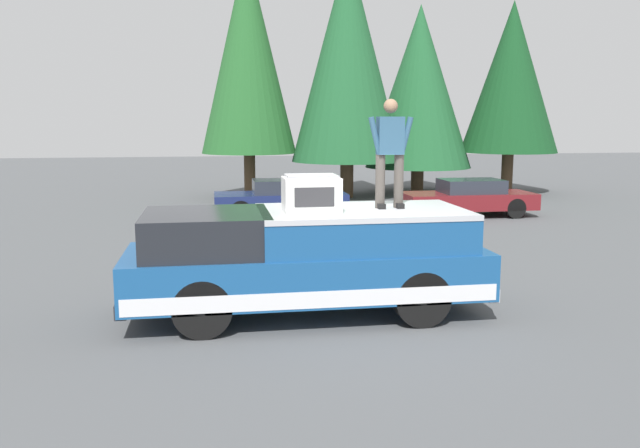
{
  "coord_description": "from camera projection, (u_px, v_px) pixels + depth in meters",
  "views": [
    {
      "loc": [
        -9.81,
        2.12,
        3.03
      ],
      "look_at": [
        0.57,
        0.41,
        1.35
      ],
      "focal_mm": 36.91,
      "sensor_mm": 36.0,
      "label": 1
    }
  ],
  "objects": [
    {
      "name": "parked_car_navy",
      "position": [
        281.0,
        198.0,
        20.61
      ],
      "size": [
        1.64,
        4.1,
        1.16
      ],
      "color": "navy",
      "rests_on": "ground"
    },
    {
      "name": "person_on_truck_bed",
      "position": [
        390.0,
        150.0,
        10.21
      ],
      "size": [
        0.29,
        0.72,
        1.69
      ],
      "color": "#423D38",
      "rests_on": "pickup_truck"
    },
    {
      "name": "conifer_center_left",
      "position": [
        348.0,
        57.0,
        24.89
      ],
      "size": [
        4.28,
        4.28,
        9.36
      ],
      "color": "#4C3826",
      "rests_on": "ground"
    },
    {
      "name": "conifer_center_right",
      "position": [
        248.0,
        53.0,
        24.88
      ],
      "size": [
        3.64,
        3.64,
        9.34
      ],
      "color": "#4C3826",
      "rests_on": "ground"
    },
    {
      "name": "compressor_unit",
      "position": [
        311.0,
        194.0,
        9.86
      ],
      "size": [
        0.65,
        0.84,
        0.56
      ],
      "color": "white",
      "rests_on": "pickup_truck"
    },
    {
      "name": "pickup_truck",
      "position": [
        307.0,
        260.0,
        10.19
      ],
      "size": [
        2.01,
        5.54,
        1.65
      ],
      "color": "navy",
      "rests_on": "ground"
    },
    {
      "name": "conifer_far_left",
      "position": [
        511.0,
        78.0,
        26.63
      ],
      "size": [
        3.91,
        3.91,
        7.73
      ],
      "color": "#4C3826",
      "rests_on": "ground"
    },
    {
      "name": "parked_car_maroon",
      "position": [
        468.0,
        198.0,
        20.7
      ],
      "size": [
        1.64,
        4.1,
        1.16
      ],
      "color": "maroon",
      "rests_on": "ground"
    },
    {
      "name": "conifer_left",
      "position": [
        419.0,
        87.0,
        26.88
      ],
      "size": [
        4.35,
        4.35,
        7.6
      ],
      "color": "#4C3826",
      "rests_on": "ground"
    },
    {
      "name": "ground_plane",
      "position": [
        351.0,
        313.0,
        10.38
      ],
      "size": [
        90.0,
        90.0,
        0.0
      ],
      "primitive_type": "plane",
      "color": "#4C4F51"
    }
  ]
}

